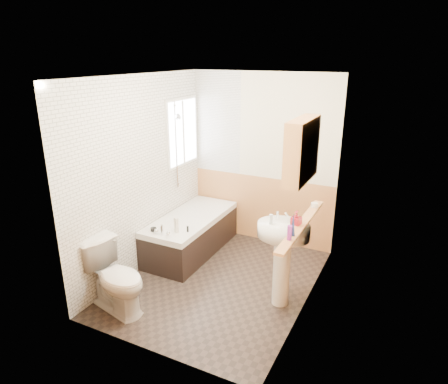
% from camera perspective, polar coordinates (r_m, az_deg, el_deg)
% --- Properties ---
extents(floor, '(2.80, 2.80, 0.00)m').
position_cam_1_polar(floor, '(5.17, -0.76, -12.63)').
color(floor, black).
rests_on(floor, ground).
extents(ceiling, '(2.80, 2.80, 0.00)m').
position_cam_1_polar(ceiling, '(4.40, -0.91, 16.25)').
color(ceiling, white).
rests_on(ceiling, ground).
extents(wall_back, '(2.20, 0.02, 2.50)m').
position_cam_1_polar(wall_back, '(5.87, 5.50, 4.56)').
color(wall_back, '#F3EAC8').
rests_on(wall_back, ground).
extents(wall_front, '(2.20, 0.02, 2.50)m').
position_cam_1_polar(wall_front, '(3.53, -11.42, -5.96)').
color(wall_front, '#F3EAC8').
rests_on(wall_front, ground).
extents(wall_left, '(0.02, 2.80, 2.50)m').
position_cam_1_polar(wall_left, '(5.21, -11.75, 2.34)').
color(wall_left, '#F3EAC8').
rests_on(wall_left, ground).
extents(wall_right, '(0.02, 2.80, 2.50)m').
position_cam_1_polar(wall_right, '(4.27, 12.55, -1.52)').
color(wall_right, '#F3EAC8').
rests_on(wall_right, ground).
extents(wainscot_right, '(0.01, 2.80, 1.00)m').
position_cam_1_polar(wainscot_right, '(4.59, 11.60, -10.27)').
color(wainscot_right, tan).
rests_on(wainscot_right, wall_right).
extents(wainscot_front, '(2.20, 0.01, 1.00)m').
position_cam_1_polar(wainscot_front, '(3.92, -10.47, -15.82)').
color(wainscot_front, tan).
rests_on(wainscot_front, wall_front).
extents(wainscot_back, '(2.20, 0.01, 1.00)m').
position_cam_1_polar(wainscot_back, '(6.08, 5.21, -2.34)').
color(wainscot_back, tan).
rests_on(wainscot_back, wall_back).
extents(tile_cladding_left, '(0.01, 2.80, 2.50)m').
position_cam_1_polar(tile_cladding_left, '(5.20, -11.56, 2.31)').
color(tile_cladding_left, white).
rests_on(tile_cladding_left, wall_left).
extents(tile_return_back, '(0.75, 0.01, 1.50)m').
position_cam_1_polar(tile_return_back, '(6.03, -0.95, 9.90)').
color(tile_return_back, white).
rests_on(tile_return_back, wall_back).
extents(window, '(0.03, 0.79, 0.99)m').
position_cam_1_polar(window, '(5.84, -5.91, 8.50)').
color(window, white).
rests_on(window, wall_left).
extents(bathtub, '(0.70, 1.60, 0.69)m').
position_cam_1_polar(bathtub, '(5.78, -4.71, -5.85)').
color(bathtub, black).
rests_on(bathtub, floor).
extents(shower_riser, '(0.11, 0.08, 1.23)m').
position_cam_1_polar(shower_riser, '(5.67, -6.82, 7.56)').
color(shower_riser, silver).
rests_on(shower_riser, wall_left).
extents(toilet, '(0.88, 0.62, 0.78)m').
position_cam_1_polar(toilet, '(4.64, -15.20, -11.72)').
color(toilet, white).
rests_on(toilet, floor).
extents(sink, '(0.58, 0.47, 1.11)m').
position_cam_1_polar(sink, '(4.47, 8.37, -7.89)').
color(sink, white).
rests_on(sink, floor).
extents(pine_shelf, '(0.10, 1.48, 0.03)m').
position_cam_1_polar(pine_shelf, '(4.26, 11.03, -4.59)').
color(pine_shelf, tan).
rests_on(pine_shelf, wall_right).
extents(medicine_cabinet, '(0.17, 0.68, 0.61)m').
position_cam_1_polar(medicine_cabinet, '(3.93, 11.04, 5.86)').
color(medicine_cabinet, tan).
rests_on(medicine_cabinet, wall_right).
extents(foam_can, '(0.06, 0.06, 0.15)m').
position_cam_1_polar(foam_can, '(3.84, 9.34, -5.76)').
color(foam_can, purple).
rests_on(foam_can, pine_shelf).
extents(green_bottle, '(0.06, 0.06, 0.23)m').
position_cam_1_polar(green_bottle, '(3.92, 9.83, -4.59)').
color(green_bottle, navy).
rests_on(green_bottle, pine_shelf).
extents(black_jar, '(0.09, 0.09, 0.05)m').
position_cam_1_polar(black_jar, '(4.71, 12.80, -1.83)').
color(black_jar, silver).
rests_on(black_jar, pine_shelf).
extents(soap_bottle, '(0.13, 0.22, 0.09)m').
position_cam_1_polar(soap_bottle, '(4.23, 10.23, -4.67)').
color(soap_bottle, maroon).
rests_on(soap_bottle, sink).
extents(clear_bottle, '(0.05, 0.05, 0.11)m').
position_cam_1_polar(clear_bottle, '(4.31, 6.73, -3.89)').
color(clear_bottle, silver).
rests_on(clear_bottle, sink).
extents(blue_gel, '(0.07, 0.06, 0.20)m').
position_cam_1_polar(blue_gel, '(5.15, -6.85, -4.72)').
color(blue_gel, silver).
rests_on(blue_gel, bathtub).
extents(cream_jar, '(0.09, 0.09, 0.05)m').
position_cam_1_polar(cream_jar, '(5.26, -10.05, -5.29)').
color(cream_jar, black).
rests_on(cream_jar, bathtub).
extents(orange_bottle, '(0.03, 0.03, 0.08)m').
position_cam_1_polar(orange_bottle, '(5.18, -5.21, -5.30)').
color(orange_bottle, black).
rests_on(orange_bottle, bathtub).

